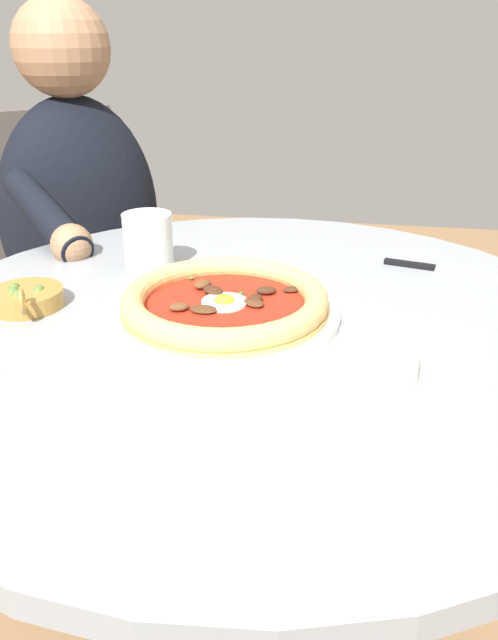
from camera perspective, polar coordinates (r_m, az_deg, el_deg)
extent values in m
cylinder|color=gray|center=(0.83, 0.55, -0.55)|extent=(0.95, 0.95, 0.03)
cylinder|color=gray|center=(1.03, 0.46, -18.59)|extent=(0.11, 0.11, 0.68)
cylinder|color=white|center=(0.82, -2.23, 0.59)|extent=(0.30, 0.30, 0.01)
cylinder|color=tan|center=(0.81, -2.24, 1.10)|extent=(0.27, 0.27, 0.01)
torus|color=tan|center=(0.81, -2.25, 1.91)|extent=(0.27, 0.27, 0.03)
cylinder|color=#A82314|center=(0.81, -2.24, 1.43)|extent=(0.25, 0.25, 0.00)
cylinder|color=white|center=(0.81, -2.28, 1.65)|extent=(0.06, 0.06, 0.00)
ellipsoid|color=yellow|center=(0.81, -2.28, 1.78)|extent=(0.03, 0.03, 0.02)
ellipsoid|color=#3D2314|center=(0.85, 3.97, 2.84)|extent=(0.03, 0.03, 0.01)
ellipsoid|color=#3D2314|center=(0.81, 0.86, 2.01)|extent=(0.03, 0.02, 0.01)
ellipsoid|color=brown|center=(0.86, -4.30, 3.34)|extent=(0.03, 0.03, 0.01)
ellipsoid|color=#4C2D19|center=(0.79, -4.20, 0.99)|extent=(0.03, 0.04, 0.01)
ellipsoid|color=#4C2D19|center=(0.80, 0.52, 1.62)|extent=(0.04, 0.04, 0.01)
ellipsoid|color=#3D2314|center=(0.84, 1.60, 2.75)|extent=(0.03, 0.03, 0.01)
ellipsoid|color=brown|center=(0.79, -6.47, 1.21)|extent=(0.03, 0.03, 0.01)
ellipsoid|color=#3D2314|center=(0.84, -3.34, 2.75)|extent=(0.04, 0.04, 0.01)
ellipsoid|color=#2D6B28|center=(0.83, -0.74, 2.51)|extent=(0.01, 0.01, 0.00)
ellipsoid|color=#2D6B28|center=(0.89, -5.30, 3.87)|extent=(0.01, 0.01, 0.00)
ellipsoid|color=#2D6B28|center=(0.83, 5.27, 2.37)|extent=(0.01, 0.01, 0.00)
cylinder|color=silver|center=(0.98, -9.25, 7.06)|extent=(0.08, 0.08, 0.09)
cylinder|color=silver|center=(0.99, -9.12, 5.28)|extent=(0.07, 0.07, 0.03)
cube|color=silver|center=(1.02, 20.16, 3.89)|extent=(0.04, 0.12, 0.00)
cube|color=black|center=(1.03, 14.56, 4.98)|extent=(0.03, 0.08, 0.01)
cylinder|color=white|center=(0.69, 12.22, -3.92)|extent=(0.08, 0.08, 0.03)
cylinder|color=olive|center=(0.69, 12.27, -3.36)|extent=(0.06, 0.06, 0.01)
cylinder|color=olive|center=(0.90, -19.81, 1.90)|extent=(0.10, 0.10, 0.02)
torus|color=olive|center=(0.84, -20.13, 1.59)|extent=(0.03, 0.02, 0.03)
ellipsoid|color=#516B2D|center=(0.89, -18.78, 2.55)|extent=(0.02, 0.02, 0.02)
ellipsoid|color=#516B2D|center=(0.90, -20.88, 2.35)|extent=(0.02, 0.02, 0.02)
ellipsoid|color=#516B2D|center=(0.91, -20.80, 2.70)|extent=(0.02, 0.02, 0.02)
ellipsoid|color=#516B2D|center=(0.88, -20.51, 2.09)|extent=(0.02, 0.02, 0.02)
cube|color=#282833|center=(1.60, -13.24, -7.51)|extent=(0.44, 0.44, 0.45)
ellipsoid|color=black|center=(1.41, -15.16, 9.12)|extent=(0.40, 0.40, 0.51)
sphere|color=#936B4C|center=(1.36, -16.88, 22.91)|extent=(0.19, 0.19, 0.19)
cylinder|color=black|center=(1.16, -18.17, 9.15)|extent=(0.22, 0.24, 0.12)
sphere|color=#936B4C|center=(1.08, -16.00, 6.70)|extent=(0.07, 0.07, 0.07)
cube|color=#504A45|center=(1.53, -14.80, 1.05)|extent=(0.55, 0.55, 0.02)
cube|color=#504A45|center=(1.63, -17.90, 10.46)|extent=(0.26, 0.27, 0.43)
cylinder|color=#4C4742|center=(1.46, -17.96, -11.47)|extent=(0.02, 0.02, 0.46)
cylinder|color=#4C4742|center=(1.56, -5.54, -7.71)|extent=(0.02, 0.02, 0.46)
cylinder|color=#4C4742|center=(1.75, -21.27, -5.43)|extent=(0.02, 0.02, 0.46)
cylinder|color=#4C4742|center=(1.84, -10.72, -2.64)|extent=(0.02, 0.02, 0.46)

